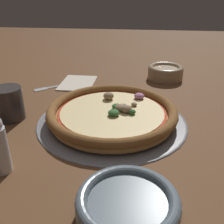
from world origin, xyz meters
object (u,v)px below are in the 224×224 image
pizza_tray (112,120)px  fork (57,86)px  drinking_cup (9,104)px  napkin (78,82)px  bowl_near (128,206)px  bowl_far (165,72)px  pizza (112,113)px

pizza_tray → fork: 0.32m
drinking_cup → napkin: (-0.28, 0.12, -0.04)m
bowl_near → napkin: bowl_near is taller
bowl_far → pizza: bearing=-24.0°
bowl_near → napkin: (-0.58, -0.21, -0.02)m
pizza_tray → bowl_near: bowl_near is taller
bowl_far → fork: bowl_far is taller
pizza → bowl_far: (-0.36, 0.16, 0.00)m
pizza → fork: size_ratio=2.12×
pizza → fork: (-0.23, -0.22, -0.02)m
pizza_tray → napkin: bearing=-150.3°
pizza_tray → pizza: pizza is taller
bowl_far → fork: bearing=-71.9°
drinking_cup → fork: 0.26m
drinking_cup → bowl_near: bearing=48.0°
pizza → drinking_cup: 0.27m
fork → bowl_far: bearing=159.8°
pizza → napkin: bearing=-150.2°
bowl_near → fork: bowl_near is taller
napkin → fork: napkin is taller
pizza_tray → bowl_far: (-0.36, 0.16, 0.02)m
drinking_cup → fork: (-0.25, 0.05, -0.04)m
bowl_near → fork: bearing=-152.9°
napkin → drinking_cup: bearing=-22.1°
pizza_tray → bowl_far: bowl_far is taller
bowl_near → pizza_tray: bearing=-169.3°
drinking_cup → napkin: drinking_cup is taller
pizza_tray → napkin: same height
bowl_far → fork: (0.12, -0.38, -0.03)m
pizza → napkin: pizza is taller
bowl_near → fork: (-0.54, -0.28, -0.02)m
pizza → bowl_near: bearing=10.6°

